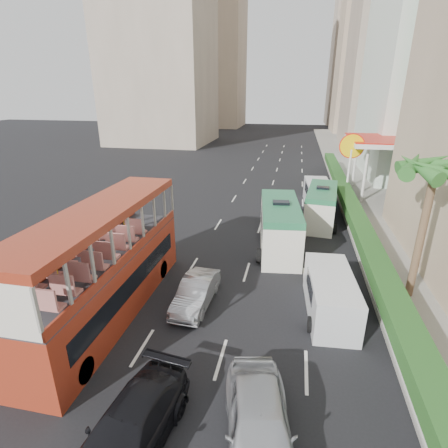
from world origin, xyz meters
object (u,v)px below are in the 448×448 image
(car_silver_lane_a, at_px, (197,304))
(minibus_near, at_px, (280,226))
(panel_van_near, at_px, (330,295))
(car_silver_lane_b, at_px, (258,445))
(van_asset, at_px, (278,223))
(palm_tree, at_px, (421,235))
(panel_van_far, at_px, (318,194))
(shell_station, at_px, (382,167))
(double_decker_bus, at_px, (106,263))
(minibus_far, at_px, (321,206))

(car_silver_lane_a, height_order, minibus_near, minibus_near)
(minibus_near, distance_m, panel_van_near, 7.25)
(minibus_near, bearing_deg, panel_van_near, -74.70)
(car_silver_lane_b, height_order, van_asset, car_silver_lane_b)
(car_silver_lane_a, relative_size, palm_tree, 0.63)
(van_asset, bearing_deg, panel_van_near, -72.84)
(palm_tree, bearing_deg, minibus_near, 145.12)
(panel_van_far, xyz_separation_m, shell_station, (5.97, 4.28, 1.73))
(car_silver_lane_a, distance_m, van_asset, 12.40)
(double_decker_bus, relative_size, minibus_near, 1.62)
(double_decker_bus, bearing_deg, car_silver_lane_b, -35.07)
(panel_van_far, relative_size, shell_station, 0.64)
(panel_van_near, height_order, panel_van_far, panel_van_far)
(shell_station, bearing_deg, panel_van_far, -144.39)
(double_decker_bus, distance_m, minibus_near, 11.26)
(double_decker_bus, xyz_separation_m, car_silver_lane_a, (3.70, 1.34, -2.53))
(panel_van_near, distance_m, shell_station, 22.05)
(double_decker_bus, xyz_separation_m, minibus_far, (10.04, 14.00, -1.17))
(minibus_near, relative_size, panel_van_near, 1.43)
(car_silver_lane_a, bearing_deg, minibus_far, 65.82)
(panel_van_far, bearing_deg, panel_van_near, -95.27)
(minibus_near, distance_m, panel_van_far, 10.51)
(panel_van_near, bearing_deg, car_silver_lane_b, -113.22)
(double_decker_bus, xyz_separation_m, panel_van_far, (10.03, 18.72, -1.51))
(van_asset, relative_size, panel_van_near, 0.92)
(panel_van_near, relative_size, panel_van_far, 0.93)
(panel_van_near, bearing_deg, minibus_near, 107.54)
(double_decker_bus, height_order, panel_van_far, double_decker_bus)
(car_silver_lane_a, height_order, panel_van_near, panel_van_near)
(minibus_far, height_order, panel_van_far, minibus_far)
(car_silver_lane_a, xyz_separation_m, van_asset, (3.19, 11.98, 0.00))
(car_silver_lane_b, bearing_deg, minibus_far, 70.54)
(panel_van_far, bearing_deg, shell_station, 30.98)
(car_silver_lane_a, distance_m, car_silver_lane_b, 7.50)
(minibus_far, relative_size, palm_tree, 0.96)
(car_silver_lane_a, height_order, car_silver_lane_b, car_silver_lane_b)
(van_asset, xyz_separation_m, panel_van_far, (3.14, 5.41, 1.02))
(panel_van_near, bearing_deg, shell_station, 69.59)
(panel_van_near, bearing_deg, panel_van_far, 85.22)
(minibus_far, relative_size, panel_van_far, 1.20)
(double_decker_bus, relative_size, panel_van_near, 2.31)
(double_decker_bus, bearing_deg, car_silver_lane_a, 19.91)
(shell_station, bearing_deg, minibus_far, -123.54)
(double_decker_bus, xyz_separation_m, panel_van_near, (9.84, 1.90, -1.58))
(car_silver_lane_a, relative_size, shell_station, 0.50)
(minibus_far, xyz_separation_m, panel_van_near, (-0.19, -12.10, -0.41))
(car_silver_lane_a, height_order, panel_van_far, panel_van_far)
(van_asset, bearing_deg, palm_tree, -50.78)
(van_asset, height_order, panel_van_far, panel_van_far)
(car_silver_lane_b, xyz_separation_m, palm_tree, (6.41, 9.19, 3.38))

